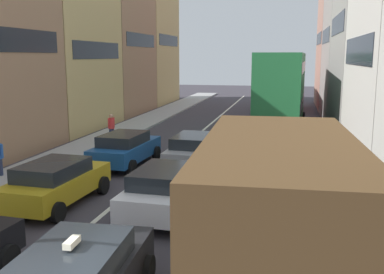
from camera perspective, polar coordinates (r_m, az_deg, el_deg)
sidewalk_left at (r=28.05m, az=-9.91°, el=0.31°), size 2.60×64.00×0.14m
lane_stripe_left at (r=26.59m, az=0.12°, el=-0.23°), size 0.16×60.00×0.01m
lane_stripe_right at (r=26.09m, az=7.44°, el=-0.52°), size 0.16×60.00×0.01m
building_row_left at (r=32.26m, az=-17.37°, el=11.00°), size 7.20×43.90×12.07m
removalist_box_truck at (r=8.42m, az=10.75°, el=-9.98°), size 3.01×7.81×3.58m
sedan_centre_lane_second at (r=13.99m, az=-3.44°, el=-6.62°), size 2.19×4.37×1.49m
wagon_left_lane_second at (r=15.37m, az=-17.04°, el=-5.51°), size 2.25×4.39×1.49m
hatchback_centre_lane_third at (r=19.62m, az=0.34°, el=-1.67°), size 2.17×4.35×1.49m
sedan_left_lane_third at (r=20.21m, az=-8.56°, el=-1.42°), size 2.28×4.40×1.49m
sedan_right_lane_behind_truck at (r=15.59m, az=10.68°, el=-5.00°), size 2.21×4.37×1.49m
wagon_right_lane_far at (r=21.07m, az=10.67°, el=-1.01°), size 2.21×4.37×1.49m
bus_mid_queue_primary at (r=28.45m, az=11.47°, el=6.00°), size 3.16×10.60×5.06m
bus_far_queue_secondary at (r=40.41m, az=11.64°, el=5.69°), size 3.07×10.58×2.90m
pedestrian_near_kerb at (r=25.68m, az=-10.29°, el=1.36°), size 0.34×0.52×1.66m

